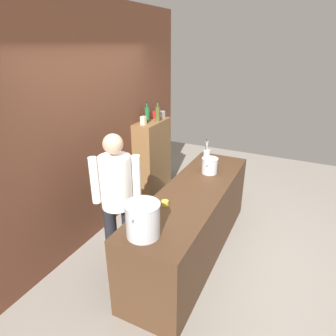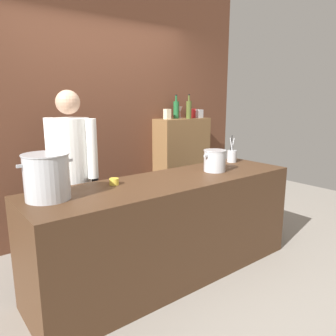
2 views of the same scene
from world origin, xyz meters
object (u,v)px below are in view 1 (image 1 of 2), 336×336
wine_bottle_olive (158,114)px  stockpot_large (143,220)px  butter_jar (165,203)px  spice_tin_silver (162,114)px  chef (117,195)px  utensil_crock (207,154)px  wine_bottle_green (147,114)px  spice_tin_cream (143,120)px  spice_tin_red (156,115)px  wine_glass_tall (148,113)px  stockpot_small (210,166)px

wine_bottle_olive → stockpot_large: bearing=-155.4°
butter_jar → spice_tin_silver: bearing=27.9°
chef → utensil_crock: bearing=-138.0°
wine_bottle_green → spice_tin_cream: 0.19m
stockpot_large → wine_bottle_green: wine_bottle_green is taller
stockpot_large → wine_bottle_green: bearing=28.6°
stockpot_large → spice_tin_silver: 2.67m
butter_jar → spice_tin_red: 2.15m
utensil_crock → wine_bottle_olive: bearing=79.6°
stockpot_large → spice_tin_red: bearing=25.4°
utensil_crock → wine_bottle_olive: (0.17, 0.90, 0.47)m
stockpot_large → spice_tin_cream: spice_tin_cream is taller
butter_jar → wine_bottle_olive: wine_bottle_olive is taller
wine_bottle_olive → wine_glass_tall: wine_bottle_olive is taller
chef → wine_glass_tall: bearing=-103.1°
wine_bottle_olive → spice_tin_cream: size_ratio=2.43×
spice_tin_cream → spice_tin_red: bearing=1.6°
stockpot_large → utensil_crock: stockpot_large is taller
butter_jar → stockpot_large: bearing=-174.1°
chef → wine_bottle_olive: bearing=-108.4°
stockpot_small → spice_tin_red: size_ratio=2.27×
wine_glass_tall → spice_tin_red: 0.17m
butter_jar → wine_bottle_olive: bearing=29.9°
chef → butter_jar: chef is taller
spice_tin_silver → wine_bottle_green: bearing=164.9°
wine_bottle_green → spice_tin_cream: bearing=-168.9°
spice_tin_cream → butter_jar: bearing=-142.6°
chef → wine_bottle_green: (1.69, 0.57, 0.48)m
stockpot_small → wine_bottle_olive: (0.65, 1.11, 0.44)m
spice_tin_cream → wine_bottle_green: bearing=11.1°
spice_tin_silver → spice_tin_red: spice_tin_red is taller
wine_bottle_olive → spice_tin_silver: wine_bottle_olive is taller
chef → stockpot_large: 0.71m
chef → spice_tin_silver: chef is taller
wine_glass_tall → spice_tin_silver: wine_glass_tall is taller
stockpot_large → spice_tin_red: 2.63m
chef → stockpot_small: bearing=-152.3°
chef → spice_tin_cream: chef is taller
stockpot_small → wine_glass_tall: (0.65, 1.29, 0.43)m
wine_glass_tall → chef: bearing=-160.9°
chef → stockpot_small: (1.15, -0.67, 0.04)m
spice_tin_cream → spice_tin_silver: bearing=-6.2°
spice_tin_silver → wine_glass_tall: bearing=148.4°
wine_bottle_olive → spice_tin_cream: bearing=160.7°
stockpot_large → utensil_crock: (2.04, 0.11, -0.09)m
wine_bottle_olive → wine_glass_tall: (0.00, 0.18, -0.01)m
chef → utensil_crock: 1.70m
stockpot_large → stockpot_small: stockpot_large is taller
wine_bottle_olive → spice_tin_cream: wine_bottle_olive is taller
spice_tin_silver → spice_tin_cream: bearing=173.8°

